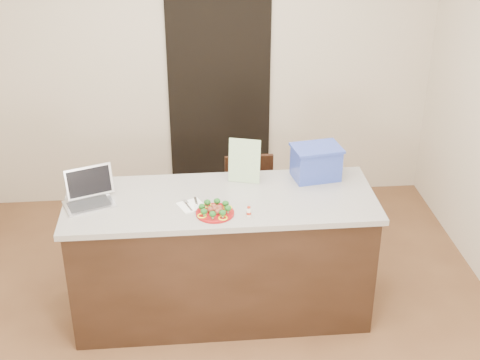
{
  "coord_description": "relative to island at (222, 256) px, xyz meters",
  "views": [
    {
      "loc": [
        -0.22,
        -3.61,
        3.06
      ],
      "look_at": [
        0.12,
        0.2,
        1.08
      ],
      "focal_mm": 50.0,
      "sensor_mm": 36.0,
      "label": 1
    }
  ],
  "objects": [
    {
      "name": "napkin",
      "position": [
        -0.2,
        -0.09,
        0.46
      ],
      "size": [
        0.2,
        0.2,
        0.01
      ],
      "primitive_type": "cube",
      "rotation": [
        0.0,
        0.0,
        0.41
      ],
      "color": "white",
      "rests_on": "island"
    },
    {
      "name": "doorway",
      "position": [
        0.1,
        1.73,
        0.54
      ],
      "size": [
        0.9,
        0.02,
        2.0
      ],
      "primitive_type": "cube",
      "color": "black",
      "rests_on": "ground"
    },
    {
      "name": "broccoli",
      "position": [
        -0.05,
        -0.2,
        0.51
      ],
      "size": [
        0.21,
        0.21,
        0.04
      ],
      "color": "#124513",
      "rests_on": "plate"
    },
    {
      "name": "plate",
      "position": [
        -0.05,
        -0.2,
        0.47
      ],
      "size": [
        0.24,
        0.24,
        0.02
      ],
      "rotation": [
        0.0,
        0.0,
        -0.29
      ],
      "color": "maroon",
      "rests_on": "island"
    },
    {
      "name": "fork",
      "position": [
        -0.22,
        -0.08,
        0.47
      ],
      "size": [
        0.05,
        0.15,
        0.0
      ],
      "rotation": [
        0.0,
        0.0,
        0.36
      ],
      "color": "silver",
      "rests_on": "napkin"
    },
    {
      "name": "yogurt_bottle",
      "position": [
        0.16,
        -0.24,
        0.48
      ],
      "size": [
        0.03,
        0.03,
        0.07
      ],
      "rotation": [
        0.0,
        0.0,
        -0.06
      ],
      "color": "silver",
      "rests_on": "island"
    },
    {
      "name": "chair",
      "position": [
        0.27,
        0.68,
        0.02
      ],
      "size": [
        0.39,
        0.39,
        0.85
      ],
      "rotation": [
        0.0,
        0.0,
        0.03
      ],
      "color": "black",
      "rests_on": "ground"
    },
    {
      "name": "ground",
      "position": [
        0.0,
        -0.25,
        -0.46
      ],
      "size": [
        4.0,
        4.0,
        0.0
      ],
      "primitive_type": "plane",
      "color": "brown",
      "rests_on": "ground"
    },
    {
      "name": "island",
      "position": [
        0.0,
        0.0,
        0.0
      ],
      "size": [
        2.06,
        0.76,
        0.92
      ],
      "color": "black",
      "rests_on": "ground"
    },
    {
      "name": "laptop",
      "position": [
        -0.86,
        0.03,
        0.52
      ],
      "size": [
        0.37,
        0.34,
        0.22
      ],
      "rotation": [
        0.0,
        0.0,
        0.36
      ],
      "color": "silver",
      "rests_on": "island"
    },
    {
      "name": "knife",
      "position": [
        -0.17,
        -0.1,
        0.47
      ],
      "size": [
        0.02,
        0.19,
        0.01
      ],
      "rotation": [
        0.0,
        0.0,
        0.09
      ],
      "color": "silver",
      "rests_on": "napkin"
    },
    {
      "name": "leaflet",
      "position": [
        0.18,
        0.23,
        0.61
      ],
      "size": [
        0.22,
        0.11,
        0.31
      ],
      "primitive_type": "cube",
      "rotation": [
        -0.14,
        0.0,
        -0.28
      ],
      "color": "white",
      "rests_on": "island"
    },
    {
      "name": "blue_box",
      "position": [
        0.68,
        0.24,
        0.58
      ],
      "size": [
        0.36,
        0.29,
        0.24
      ],
      "rotation": [
        0.0,
        0.0,
        0.16
      ],
      "color": "#2D41A5",
      "rests_on": "island"
    },
    {
      "name": "meatballs",
      "position": [
        -0.05,
        -0.2,
        0.49
      ],
      "size": [
        0.1,
        0.1,
        0.04
      ],
      "color": "brown",
      "rests_on": "plate"
    },
    {
      "name": "room_shell",
      "position": [
        0.0,
        -0.25,
        1.16
      ],
      "size": [
        4.0,
        4.0,
        4.0
      ],
      "color": "white",
      "rests_on": "ground"
    },
    {
      "name": "pepper_rings",
      "position": [
        -0.05,
        -0.2,
        0.48
      ],
      "size": [
        0.23,
        0.23,
        0.01
      ],
      "color": "yellow",
      "rests_on": "plate"
    }
  ]
}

